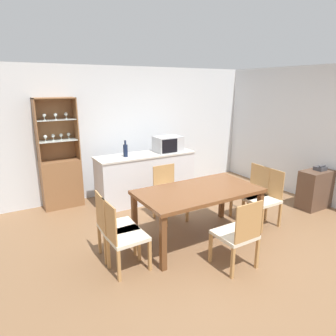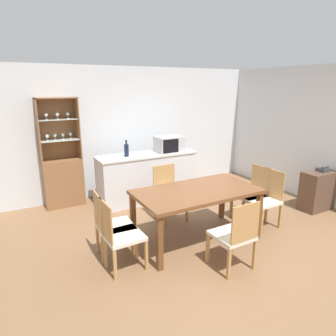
{
  "view_description": "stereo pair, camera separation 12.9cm",
  "coord_description": "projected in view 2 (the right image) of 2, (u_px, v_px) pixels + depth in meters",
  "views": [
    {
      "loc": [
        -2.69,
        -3.08,
        2.19
      ],
      "look_at": [
        -0.27,
        1.03,
        0.87
      ],
      "focal_mm": 32.0,
      "sensor_mm": 36.0,
      "label": 1
    },
    {
      "loc": [
        -2.58,
        -3.14,
        2.19
      ],
      "look_at": [
        -0.27,
        1.03,
        0.87
      ],
      "focal_mm": 32.0,
      "sensor_mm": 36.0,
      "label": 2
    }
  ],
  "objects": [
    {
      "name": "display_cabinet",
      "position": [
        63.0,
        174.0,
        5.53
      ],
      "size": [
        0.69,
        0.35,
        1.99
      ],
      "color": "brown",
      "rests_on": "ground_plane"
    },
    {
      "name": "telephone",
      "position": [
        323.0,
        169.0,
        5.31
      ],
      "size": [
        0.19,
        0.16,
        0.1
      ],
      "color": "#38383D",
      "rests_on": "side_cabinet"
    },
    {
      "name": "dining_chair_head_far",
      "position": [
        169.0,
        194.0,
        4.98
      ],
      "size": [
        0.45,
        0.45,
        0.9
      ],
      "rotation": [
        0.0,
        0.0,
        3.15
      ],
      "color": "beige",
      "rests_on": "ground_plane"
    },
    {
      "name": "dining_chair_side_right_near",
      "position": [
        265.0,
        199.0,
        4.74
      ],
      "size": [
        0.45,
        0.45,
        0.9
      ],
      "rotation": [
        0.0,
        0.0,
        1.57
      ],
      "color": "beige",
      "rests_on": "ground_plane"
    },
    {
      "name": "ground_plane",
      "position": [
        217.0,
        238.0,
        4.44
      ],
      "size": [
        18.0,
        18.0,
        0.0
      ],
      "primitive_type": "plane",
      "color": "brown"
    },
    {
      "name": "side_cabinet",
      "position": [
        317.0,
        191.0,
        5.39
      ],
      "size": [
        0.61,
        0.35,
        0.71
      ],
      "color": "brown",
      "rests_on": "ground_plane"
    },
    {
      "name": "wall_back",
      "position": [
        142.0,
        130.0,
        6.31
      ],
      "size": [
        6.8,
        0.06,
        2.55
      ],
      "color": "silver",
      "rests_on": "ground_plane"
    },
    {
      "name": "dining_chair_head_near",
      "position": [
        235.0,
        235.0,
        3.6
      ],
      "size": [
        0.45,
        0.45,
        0.9
      ],
      "rotation": [
        0.0,
        0.0,
        0.01
      ],
      "color": "beige",
      "rests_on": "ground_plane"
    },
    {
      "name": "wine_bottle",
      "position": [
        126.0,
        150.0,
        5.46
      ],
      "size": [
        0.08,
        0.08,
        0.3
      ],
      "color": "#141E38",
      "rests_on": "kitchen_counter"
    },
    {
      "name": "dining_chair_side_right_far",
      "position": [
        252.0,
        194.0,
        4.97
      ],
      "size": [
        0.45,
        0.45,
        0.9
      ],
      "rotation": [
        0.0,
        0.0,
        1.55
      ],
      "color": "beige",
      "rests_on": "ground_plane"
    },
    {
      "name": "kitchen_counter",
      "position": [
        147.0,
        177.0,
        5.82
      ],
      "size": [
        1.92,
        0.59,
        0.93
      ],
      "color": "silver",
      "rests_on": "ground_plane"
    },
    {
      "name": "dining_table",
      "position": [
        197.0,
        195.0,
        4.23
      ],
      "size": [
        1.74,
        0.95,
        0.77
      ],
      "color": "brown",
      "rests_on": "ground_plane"
    },
    {
      "name": "microwave",
      "position": [
        169.0,
        144.0,
        5.85
      ],
      "size": [
        0.52,
        0.38,
        0.3
      ],
      "color": "#B7BABF",
      "rests_on": "kitchen_counter"
    },
    {
      "name": "wall_right",
      "position": [
        321.0,
        136.0,
        5.55
      ],
      "size": [
        0.06,
        4.6,
        2.55
      ],
      "color": "silver",
      "rests_on": "ground_plane"
    },
    {
      "name": "dining_chair_side_left_near",
      "position": [
        120.0,
        235.0,
        3.6
      ],
      "size": [
        0.46,
        0.46,
        0.9
      ],
      "rotation": [
        0.0,
        0.0,
        -1.54
      ],
      "color": "beige",
      "rests_on": "ground_plane"
    },
    {
      "name": "dining_chair_side_left_far",
      "position": [
        112.0,
        225.0,
        3.85
      ],
      "size": [
        0.46,
        0.46,
        0.9
      ],
      "rotation": [
        0.0,
        0.0,
        -1.62
      ],
      "color": "beige",
      "rests_on": "ground_plane"
    }
  ]
}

